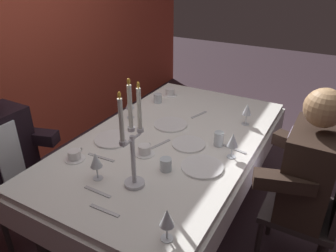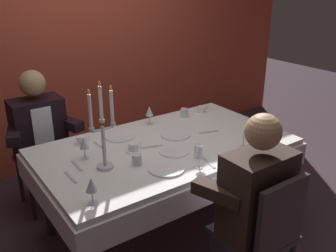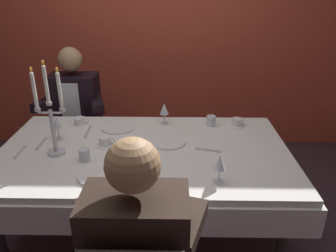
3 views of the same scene
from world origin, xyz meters
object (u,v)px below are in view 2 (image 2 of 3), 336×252
(coffee_cup_2, at_px, (202,110))
(seated_diner_1, at_px, (258,194))
(water_tumbler_2, at_px, (137,159))
(coffee_cup_1, at_px, (133,147))
(dinner_plate_0, at_px, (120,136))
(dinner_plate_3, at_px, (175,135))
(wine_glass_0, at_px, (91,186))
(dinner_plate_2, at_px, (174,151))
(water_tumbler_0, at_px, (184,113))
(coffee_cup_0, at_px, (82,140))
(wine_glass_1, at_px, (149,112))
(dinner_plate_1, at_px, (166,168))
(dining_table, at_px, (166,158))
(water_tumbler_1, at_px, (198,151))
(candelabra, at_px, (103,134))
(wine_glass_3, at_px, (84,143))
(wine_glass_2, at_px, (244,133))
(seated_diner_0, at_px, (38,129))

(coffee_cup_2, height_order, seated_diner_1, seated_diner_1)
(water_tumbler_2, bearing_deg, coffee_cup_1, 66.43)
(dinner_plate_0, xyz_separation_m, dinner_plate_3, (0.38, -0.23, 0.00))
(seated_diner_1, bearing_deg, wine_glass_0, 150.86)
(dinner_plate_2, bearing_deg, water_tumbler_2, -178.52)
(dinner_plate_0, bearing_deg, water_tumbler_0, 5.43)
(wine_glass_0, relative_size, coffee_cup_0, 1.24)
(wine_glass_1, bearing_deg, dinner_plate_1, -114.88)
(dinner_plate_2, bearing_deg, dining_table, 78.21)
(dining_table, height_order, dinner_plate_3, dinner_plate_3)
(dining_table, relative_size, coffee_cup_1, 14.70)
(coffee_cup_0, bearing_deg, water_tumbler_1, -50.33)
(candelabra, xyz_separation_m, wine_glass_1, (0.67, 0.50, -0.13))
(dinner_plate_2, xyz_separation_m, wine_glass_1, (0.16, 0.57, 0.11))
(dinner_plate_0, distance_m, water_tumbler_2, 0.50)
(water_tumbler_2, distance_m, coffee_cup_2, 1.16)
(coffee_cup_0, relative_size, coffee_cup_1, 1.00)
(wine_glass_0, height_order, coffee_cup_1, wine_glass_0)
(dinner_plate_3, bearing_deg, water_tumbler_1, -103.61)
(dinner_plate_3, relative_size, wine_glass_0, 1.49)
(wine_glass_1, distance_m, wine_glass_3, 0.78)
(wine_glass_0, xyz_separation_m, wine_glass_1, (0.92, 0.84, 0.00))
(coffee_cup_0, bearing_deg, water_tumbler_0, 0.68)
(candelabra, xyz_separation_m, water_tumbler_1, (0.61, -0.24, -0.20))
(dinner_plate_3, height_order, water_tumbler_2, water_tumbler_2)
(coffee_cup_1, bearing_deg, coffee_cup_0, 127.48)
(dinner_plate_0, bearing_deg, candelabra, -129.41)
(dinner_plate_0, height_order, wine_glass_3, wine_glass_3)
(dinner_plate_3, bearing_deg, wine_glass_2, -58.80)
(dinner_plate_0, bearing_deg, dinner_plate_1, -90.54)
(dinner_plate_1, height_order, coffee_cup_1, coffee_cup_1)
(wine_glass_1, bearing_deg, wine_glass_2, -68.20)
(dinner_plate_2, distance_m, seated_diner_0, 1.23)
(coffee_cup_0, bearing_deg, coffee_cup_1, -52.52)
(dinner_plate_0, relative_size, dinner_plate_2, 1.15)
(dining_table, bearing_deg, dinner_plate_2, -101.79)
(wine_glass_0, bearing_deg, water_tumbler_2, 30.13)
(dinner_plate_0, xyz_separation_m, water_tumbler_0, (0.70, 0.07, 0.03))
(dinner_plate_2, distance_m, coffee_cup_2, 0.89)
(candelabra, relative_size, coffee_cup_2, 4.55)
(wine_glass_0, xyz_separation_m, seated_diner_1, (0.84, -0.47, -0.12))
(wine_glass_1, bearing_deg, dinner_plate_2, -105.21)
(wine_glass_1, distance_m, water_tumbler_0, 0.37)
(dinner_plate_3, distance_m, wine_glass_0, 1.09)
(coffee_cup_2, bearing_deg, candelabra, -159.48)
(candelabra, relative_size, dinner_plate_1, 2.43)
(seated_diner_0, bearing_deg, wine_glass_2, -47.95)
(wine_glass_1, height_order, seated_diner_1, seated_diner_1)
(seated_diner_0, bearing_deg, dinner_plate_0, -49.50)
(wine_glass_1, bearing_deg, candelabra, -143.42)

